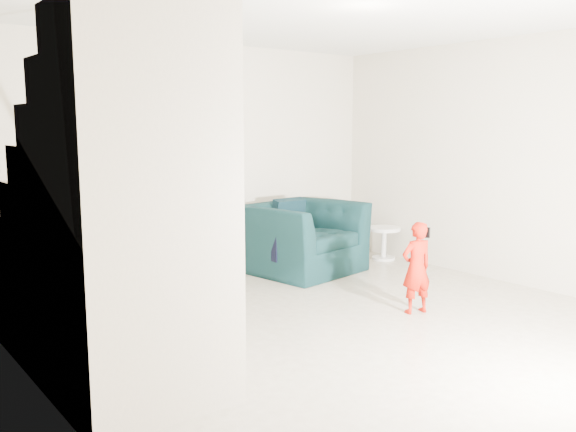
# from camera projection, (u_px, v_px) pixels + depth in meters

# --- Properties ---
(floor) EXTENTS (5.50, 5.50, 0.00)m
(floor) POSITION_uv_depth(u_px,v_px,m) (360.00, 332.00, 5.21)
(floor) COLOR gray
(floor) RESTS_ON ground
(ceiling) EXTENTS (5.50, 5.50, 0.00)m
(ceiling) POSITION_uv_depth(u_px,v_px,m) (366.00, 4.00, 4.81)
(ceiling) COLOR silver
(ceiling) RESTS_ON back_wall
(back_wall) EXTENTS (5.00, 0.00, 5.00)m
(back_wall) POSITION_uv_depth(u_px,v_px,m) (197.00, 160.00, 7.16)
(back_wall) COLOR #C1B69D
(back_wall) RESTS_ON floor
(left_wall) EXTENTS (0.00, 5.50, 5.50)m
(left_wall) POSITION_uv_depth(u_px,v_px,m) (51.00, 197.00, 3.50)
(left_wall) COLOR #C1B69D
(left_wall) RESTS_ON floor
(right_wall) EXTENTS (0.00, 5.50, 5.50)m
(right_wall) POSITION_uv_depth(u_px,v_px,m) (530.00, 163.00, 6.52)
(right_wall) COLOR #C1B69D
(right_wall) RESTS_ON floor
(armchair) EXTENTS (1.43, 1.30, 0.82)m
(armchair) POSITION_uv_depth(u_px,v_px,m) (303.00, 238.00, 7.31)
(armchair) COLOR black
(armchair) RESTS_ON floor
(toddler) EXTENTS (0.35, 0.27, 0.87)m
(toddler) POSITION_uv_depth(u_px,v_px,m) (416.00, 268.00, 5.69)
(toddler) COLOR #A80506
(toddler) RESTS_ON floor
(side_table) EXTENTS (0.43, 0.43, 0.43)m
(side_table) POSITION_uv_depth(u_px,v_px,m) (384.00, 238.00, 7.98)
(side_table) COLOR silver
(side_table) RESTS_ON floor
(staircase) EXTENTS (1.02, 3.03, 3.62)m
(staircase) POSITION_uv_depth(u_px,v_px,m) (103.00, 241.00, 4.29)
(staircase) COLOR #ADA089
(staircase) RESTS_ON floor
(cushion) EXTENTS (0.43, 0.21, 0.43)m
(cushion) POSITION_uv_depth(u_px,v_px,m) (288.00, 215.00, 7.50)
(cushion) COLOR black
(cushion) RESTS_ON armchair
(throw) EXTENTS (0.05, 0.52, 0.58)m
(throw) POSITION_uv_depth(u_px,v_px,m) (264.00, 234.00, 6.98)
(throw) COLOR black
(throw) RESTS_ON armchair
(phone) EXTENTS (0.03, 0.05, 0.10)m
(phone) POSITION_uv_depth(u_px,v_px,m) (427.00, 232.00, 5.72)
(phone) COLOR black
(phone) RESTS_ON toddler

